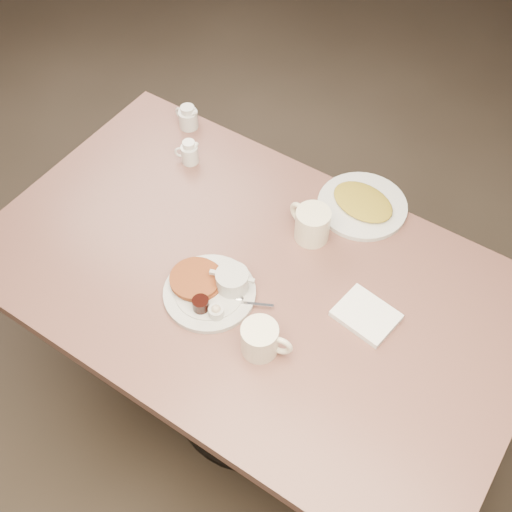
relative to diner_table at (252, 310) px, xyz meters
The scene contains 9 objects.
room 0.82m from the diner_table, ahead, with size 7.04×8.04×2.84m.
diner_table is the anchor object (origin of this frame).
main_plate 0.23m from the diner_table, 119.65° to the right, with size 0.33×0.31×0.07m.
coffee_mug_near 0.31m from the diner_table, 50.11° to the right, with size 0.14×0.11×0.09m.
napkin 0.37m from the diner_table, 10.15° to the left, with size 0.17×0.14×0.02m.
coffee_mug_far 0.31m from the diner_table, 74.96° to the left, with size 0.15×0.12×0.10m.
creamer_left 0.53m from the diner_table, 147.51° to the left, with size 0.08×0.06×0.08m.
creamer_right 0.68m from the diner_table, 142.85° to the left, with size 0.10×0.08×0.08m.
hash_plate 0.45m from the diner_table, 71.64° to the left, with size 0.31×0.31×0.04m.
Camera 1 is at (0.58, -0.85, 2.18)m, focal length 45.39 mm.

